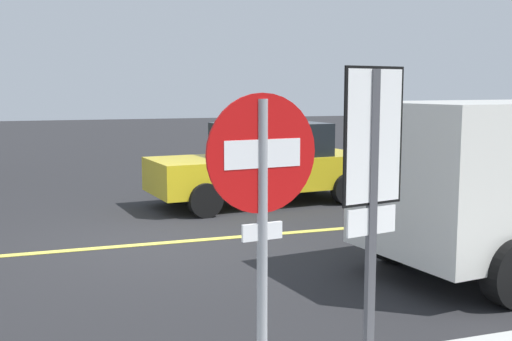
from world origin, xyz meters
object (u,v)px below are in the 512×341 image
at_px(car_yellow_mid_road, 263,164).
at_px(speed_limit_sign, 373,173).
at_px(stop_sign, 262,210).
at_px(car_green_crossing, 481,153).

bearing_deg(car_yellow_mid_road, speed_limit_sign, -104.61).
distance_m(stop_sign, car_green_crossing, 12.31).
bearing_deg(car_yellow_mid_road, car_green_crossing, 2.62).
xyz_separation_m(stop_sign, car_green_crossing, (8.70, 8.69, -0.76)).
bearing_deg(car_green_crossing, stop_sign, -135.03).
height_order(car_green_crossing, car_yellow_mid_road, car_green_crossing).
xyz_separation_m(car_green_crossing, car_yellow_mid_road, (-5.63, -0.26, -0.01)).
xyz_separation_m(stop_sign, speed_limit_sign, (0.93, 0.26, 0.17)).
bearing_deg(car_green_crossing, speed_limit_sign, -132.63).
height_order(stop_sign, car_yellow_mid_road, stop_sign).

